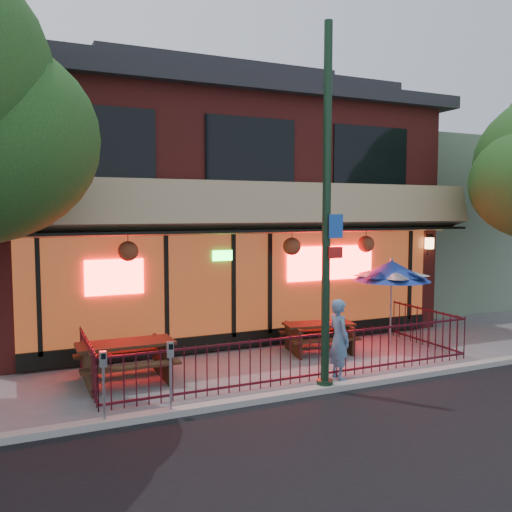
{
  "coord_description": "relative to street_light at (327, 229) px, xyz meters",
  "views": [
    {
      "loc": [
        -5.44,
        -9.26,
        3.48
      ],
      "look_at": [
        -0.39,
        2.0,
        2.46
      ],
      "focal_mm": 38.0,
      "sensor_mm": 36.0,
      "label": 1
    }
  ],
  "objects": [
    {
      "name": "parking_meter_near",
      "position": [
        -3.1,
        -0.08,
        -2.28
      ],
      "size": [
        0.13,
        0.12,
        1.28
      ],
      "color": "#9D9FA6",
      "rests_on": "ground"
    },
    {
      "name": "restaurant_building",
      "position": [
        -0.0,
        7.51,
        0.98
      ],
      "size": [
        12.96,
        9.49,
        8.05
      ],
      "color": "maroon",
      "rests_on": "ground"
    },
    {
      "name": "patio_umbrella",
      "position": [
        3.47,
        2.43,
        -1.2
      ],
      "size": [
        1.99,
        2.0,
        2.28
      ],
      "color": "gray",
      "rests_on": "ground"
    },
    {
      "name": "picnic_table_left",
      "position": [
        -3.44,
        2.1,
        -2.61
      ],
      "size": [
        1.93,
        1.48,
        0.83
      ],
      "color": "#3B2515",
      "rests_on": "ground"
    },
    {
      "name": "neighbor_building",
      "position": [
        9.0,
        8.1,
        -0.15
      ],
      "size": [
        6.0,
        7.0,
        6.0
      ],
      "primitive_type": "cube",
      "color": "slate",
      "rests_on": "ground"
    },
    {
      "name": "ground",
      "position": [
        -0.0,
        0.4,
        -3.15
      ],
      "size": [
        80.0,
        80.0,
        0.0
      ],
      "primitive_type": "plane",
      "color": "gray",
      "rests_on": "ground"
    },
    {
      "name": "patio_fence",
      "position": [
        -0.0,
        0.91,
        -2.52
      ],
      "size": [
        8.44,
        2.62,
        1.0
      ],
      "color": "#3F0D18",
      "rests_on": "ground"
    },
    {
      "name": "picnic_table_right",
      "position": [
        1.37,
        2.54,
        -2.67
      ],
      "size": [
        1.9,
        1.58,
        0.73
      ],
      "color": "#362213",
      "rests_on": "ground"
    },
    {
      "name": "pedestrian",
      "position": [
        0.64,
        0.5,
        -2.31
      ],
      "size": [
        0.43,
        0.63,
        1.68
      ],
      "primitive_type": "imported",
      "rotation": [
        0.0,
        0.0,
        1.52
      ],
      "color": "#537DA7",
      "rests_on": "ground"
    },
    {
      "name": "curb",
      "position": [
        -0.0,
        -0.1,
        -3.09
      ],
      "size": [
        80.0,
        0.25,
        0.12
      ],
      "primitive_type": "cube",
      "color": "#999993",
      "rests_on": "ground"
    },
    {
      "name": "parking_meter_far",
      "position": [
        -4.2,
        -0.08,
        -2.31
      ],
      "size": [
        0.11,
        0.1,
        1.24
      ],
      "color": "gray",
      "rests_on": "ground"
    },
    {
      "name": "street_light",
      "position": [
        0.0,
        0.0,
        0.0
      ],
      "size": [
        0.43,
        0.32,
        7.0
      ],
      "color": "black",
      "rests_on": "ground"
    }
  ]
}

